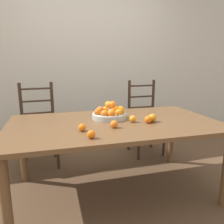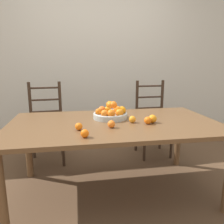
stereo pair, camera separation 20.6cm
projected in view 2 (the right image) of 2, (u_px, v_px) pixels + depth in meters
name	position (u px, v px, depth m)	size (l,w,h in m)	color
ground_plane	(114.00, 191.00, 2.20)	(12.00, 12.00, 0.00)	brown
wall_back	(97.00, 61.00, 3.46)	(8.00, 0.06, 2.60)	beige
dining_table	(114.00, 129.00, 2.06)	(1.94, 1.09, 0.73)	brown
fruit_bowl	(111.00, 113.00, 2.17)	(0.34, 0.34, 0.17)	#B2B7B2
orange_loose_0	(132.00, 119.00, 2.01)	(0.06, 0.06, 0.06)	orange
orange_loose_1	(85.00, 133.00, 1.61)	(0.06, 0.06, 0.06)	orange
orange_loose_2	(148.00, 120.00, 1.97)	(0.07, 0.07, 0.07)	orange
orange_loose_3	(79.00, 126.00, 1.79)	(0.06, 0.06, 0.06)	orange
orange_loose_4	(153.00, 119.00, 2.01)	(0.08, 0.08, 0.08)	orange
orange_loose_5	(111.00, 124.00, 1.85)	(0.06, 0.06, 0.06)	orange
chair_left	(46.00, 125.00, 2.81)	(0.45, 0.44, 1.03)	#382619
chair_right	(153.00, 120.00, 3.05)	(0.44, 0.42, 1.03)	#382619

